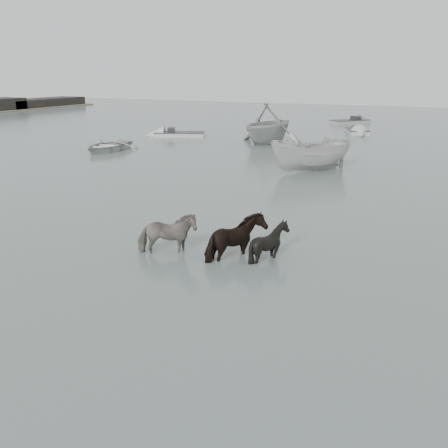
{
  "coord_description": "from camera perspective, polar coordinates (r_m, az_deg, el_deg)",
  "views": [
    {
      "loc": [
        6.73,
        -12.37,
        5.26
      ],
      "look_at": [
        0.88,
        0.14,
        1.0
      ],
      "focal_mm": 40.0,
      "sensor_mm": 36.0,
      "label": 1
    }
  ],
  "objects": [
    {
      "name": "pony_pinto",
      "position": [
        14.87,
        -6.55,
        -0.63
      ],
      "size": [
        1.94,
        1.59,
        1.5
      ],
      "primitive_type": "imported",
      "rotation": [
        0.0,
        0.0,
        2.09
      ],
      "color": "black",
      "rests_on": "ground"
    },
    {
      "name": "pony_black",
      "position": [
        14.47,
        5.23,
        -1.35
      ],
      "size": [
        1.58,
        1.51,
        1.38
      ],
      "primitive_type": "imported",
      "rotation": [
        0.0,
        0.0,
        1.96
      ],
      "color": "black",
      "rests_on": "ground"
    },
    {
      "name": "skiff_far",
      "position": [
        54.3,
        14.2,
        11.46
      ],
      "size": [
        4.88,
        5.25,
        0.75
      ],
      "primitive_type": null,
      "rotation": [
        0.0,
        0.0,
        0.85
      ],
      "color": "gray",
      "rests_on": "ground"
    },
    {
      "name": "ground",
      "position": [
        15.03,
        -3.26,
        -3.36
      ],
      "size": [
        140.0,
        140.0,
        0.0
      ],
      "primitive_type": "plane",
      "color": "#55655E",
      "rests_on": "ground"
    },
    {
      "name": "boat_small",
      "position": [
        27.65,
        9.92,
        7.95
      ],
      "size": [
        4.71,
        5.0,
        1.93
      ],
      "primitive_type": "imported",
      "rotation": [
        0.0,
        0.0,
        -0.72
      ],
      "color": "#BCBCB7",
      "rests_on": "ground"
    },
    {
      "name": "skiff_mid",
      "position": [
        45.67,
        14.99,
        10.42
      ],
      "size": [
        3.26,
        5.4,
        0.75
      ],
      "primitive_type": null,
      "rotation": [
        0.0,
        0.0,
        -1.23
      ],
      "color": "#A6A9A7",
      "rests_on": "ground"
    },
    {
      "name": "rowboat_trail",
      "position": [
        38.27,
        5.16,
        11.53
      ],
      "size": [
        6.28,
        6.91,
        3.13
      ],
      "primitive_type": "imported",
      "rotation": [
        0.0,
        0.0,
        2.93
      ],
      "color": "#ABAEAC",
      "rests_on": "ground"
    },
    {
      "name": "rowboat_lead",
      "position": [
        35.4,
        -13.18,
        8.87
      ],
      "size": [
        3.16,
        4.36,
        0.89
      ],
      "primitive_type": "imported",
      "rotation": [
        0.0,
        0.0,
        0.02
      ],
      "color": "silver",
      "rests_on": "ground"
    },
    {
      "name": "skiff_outer",
      "position": [
        42.19,
        -5.11,
        10.42
      ],
      "size": [
        5.82,
        3.79,
        0.75
      ],
      "primitive_type": null,
      "rotation": [
        0.0,
        0.0,
        3.57
      ],
      "color": "#BABBB6",
      "rests_on": "ground"
    },
    {
      "name": "pony_dark",
      "position": [
        14.41,
        1.5,
        -0.81
      ],
      "size": [
        1.4,
        1.64,
        1.64
      ],
      "primitive_type": "imported",
      "rotation": [
        0.0,
        0.0,
        1.57
      ],
      "color": "black",
      "rests_on": "ground"
    }
  ]
}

